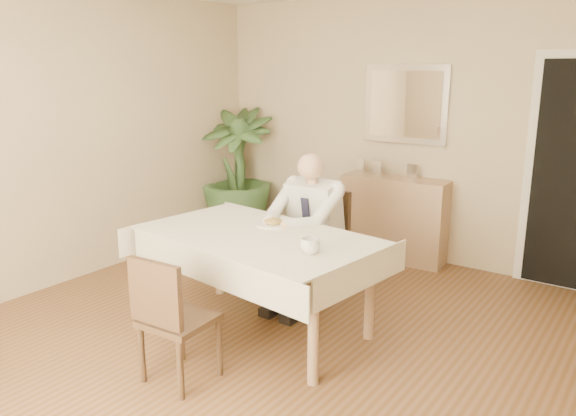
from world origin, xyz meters
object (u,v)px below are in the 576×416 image
Objects in this scene: coffee_mug at (310,246)px; sideboard at (394,219)px; chair_near at (170,314)px; seated_man at (303,224)px; chair_far at (322,237)px; dining_table at (257,245)px; potted_palm at (237,173)px.

coffee_mug is 2.30m from sideboard.
chair_near is 0.96m from coffee_mug.
coffee_mug is 0.12× the size of sideboard.
seated_man is at bearing 87.05° from chair_near.
sideboard is (0.10, 2.94, -0.04)m from chair_near.
chair_far is 1.75m from chair_near.
dining_table is 0.58m from coffee_mug.
dining_table is 14.33× the size of coffee_mug.
potted_palm is at bearing 140.76° from dining_table.
seated_man is at bearing -35.53° from potted_palm.
chair_far is at bearing 117.96° from coffee_mug.
sideboard is at bearing 84.74° from chair_near.
seated_man is (0.00, 0.59, 0.02)m from dining_table.
coffee_mug reaches higher than sideboard.
potted_palm is (-2.30, 1.99, -0.08)m from coffee_mug.
chair_far is at bearing 97.20° from dining_table.
chair_near reaches higher than dining_table.
chair_near is at bearing -82.03° from dining_table.
potted_palm is at bearing 119.67° from chair_near.
coffee_mug is (0.55, -0.15, 0.14)m from dining_table.
seated_man is (-0.01, 1.46, 0.23)m from chair_near.
sideboard reaches higher than chair_near.
chair_near is at bearing -56.93° from potted_palm.
dining_table is at bearing -82.54° from chair_far.
coffee_mug is at bearing -53.56° from seated_man.
chair_near is 3.25m from potted_palm.
dining_table is at bearing 165.08° from coffee_mug.
chair_near is (0.01, -0.87, -0.21)m from dining_table.
chair_far is (-0.00, 0.88, -0.16)m from dining_table.
potted_palm reaches higher than chair_near.
seated_man is 9.70× the size of coffee_mug.
coffee_mug is 3.05m from potted_palm.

